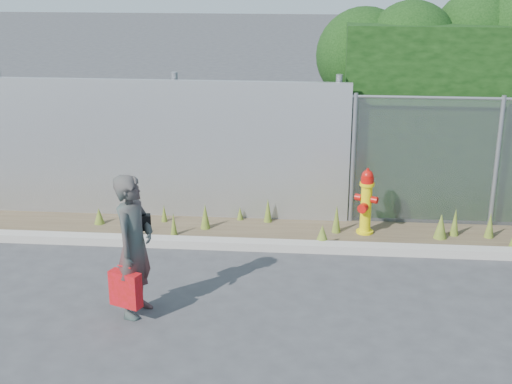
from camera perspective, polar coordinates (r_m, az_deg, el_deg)
The scene contains 8 objects.
ground at distance 8.61m, azimuth 1.19°, elevation -9.41°, with size 80.00×80.00×0.00m, color #37373A.
curb at distance 10.20m, azimuth 1.88°, elevation -4.32°, with size 16.00×0.22×0.12m, color #9E998F.
weed_strip at distance 10.73m, azimuth 1.86°, elevation -2.90°, with size 16.00×1.25×0.48m.
corrugated_fence at distance 11.60m, azimuth -13.96°, elevation 3.47°, with size 8.50×0.21×2.30m.
fire_hydrant at distance 10.71m, azimuth 8.81°, elevation -0.86°, with size 0.35×0.31×1.03m.
woman at distance 8.30m, azimuth -9.71°, elevation -4.27°, with size 0.62×0.41×1.71m, color #0E5A51.
red_tote_bag at distance 8.34m, azimuth -10.39°, elevation -7.64°, with size 0.38×0.14×0.50m.
black_shoulder_bag at distance 8.38m, azimuth -9.24°, elevation -2.43°, with size 0.24×0.10×0.18m.
Camera 1 is at (0.49, -7.56, 4.09)m, focal length 50.00 mm.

